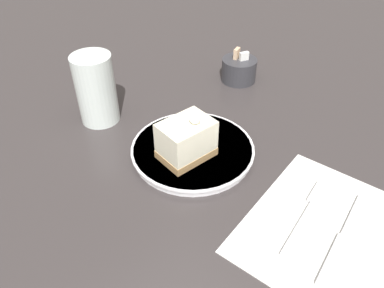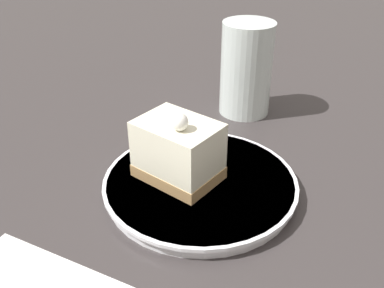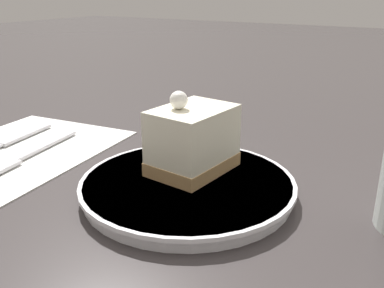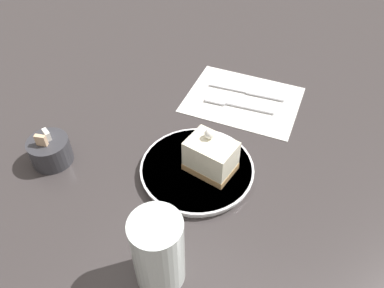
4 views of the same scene
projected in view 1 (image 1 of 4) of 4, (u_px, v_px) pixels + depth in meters
name	position (u px, v px, depth m)	size (l,w,h in m)	color
ground_plane	(198.00, 161.00, 0.63)	(4.00, 4.00, 0.00)	#383333
plate	(193.00, 150.00, 0.64)	(0.21, 0.21, 0.02)	white
cake_slice	(186.00, 140.00, 0.59)	(0.07, 0.09, 0.08)	#AD8451
napkin	(324.00, 228.00, 0.52)	(0.22, 0.27, 0.00)	white
fork	(310.00, 210.00, 0.54)	(0.04, 0.16, 0.00)	silver
knife	(339.00, 245.00, 0.49)	(0.04, 0.17, 0.00)	silver
sugar_bowl	(239.00, 70.00, 0.82)	(0.08, 0.08, 0.07)	#333338
drinking_glass	(96.00, 89.00, 0.68)	(0.07, 0.07, 0.13)	silver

